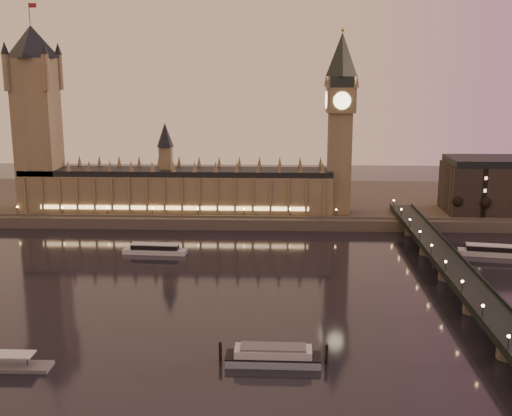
# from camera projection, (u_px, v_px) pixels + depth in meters

# --- Properties ---
(ground) EXTENTS (700.00, 700.00, 0.00)m
(ground) POSITION_uv_depth(u_px,v_px,m) (229.00, 292.00, 258.83)
(ground) COLOR black
(ground) RESTS_ON ground
(far_embankment) EXTENTS (560.00, 130.00, 6.00)m
(far_embankment) POSITION_uv_depth(u_px,v_px,m) (295.00, 202.00, 418.12)
(far_embankment) COLOR #423D35
(far_embankment) RESTS_ON ground
(palace_of_westminster) EXTENTS (180.00, 26.62, 52.00)m
(palace_of_westminster) POSITION_uv_depth(u_px,v_px,m) (177.00, 185.00, 373.87)
(palace_of_westminster) COLOR brown
(palace_of_westminster) RESTS_ON ground
(victoria_tower) EXTENTS (31.68, 31.68, 118.00)m
(victoria_tower) POSITION_uv_depth(u_px,v_px,m) (36.00, 109.00, 367.55)
(victoria_tower) COLOR brown
(victoria_tower) RESTS_ON ground
(big_ben) EXTENTS (17.68, 17.68, 104.00)m
(big_ben) POSITION_uv_depth(u_px,v_px,m) (340.00, 113.00, 361.23)
(big_ben) COLOR brown
(big_ben) RESTS_ON ground
(westminster_bridge) EXTENTS (13.20, 260.00, 15.30)m
(westminster_bridge) POSITION_uv_depth(u_px,v_px,m) (459.00, 282.00, 254.13)
(westminster_bridge) COLOR black
(westminster_bridge) RESTS_ON ground
(bare_tree_0) EXTENTS (5.24, 5.24, 10.65)m
(bare_tree_0) POSITION_uv_depth(u_px,v_px,m) (458.00, 205.00, 357.65)
(bare_tree_0) COLOR black
(bare_tree_0) RESTS_ON ground
(bare_tree_1) EXTENTS (5.24, 5.24, 10.65)m
(bare_tree_1) POSITION_uv_depth(u_px,v_px,m) (488.00, 205.00, 357.01)
(bare_tree_1) COLOR black
(bare_tree_1) RESTS_ON ground
(cruise_boat_a) EXTENTS (31.33, 8.61, 4.96)m
(cruise_boat_a) POSITION_uv_depth(u_px,v_px,m) (155.00, 249.00, 312.05)
(cruise_boat_a) COLOR silver
(cruise_boat_a) RESTS_ON ground
(cruise_boat_b) EXTENTS (29.84, 11.94, 5.36)m
(cruise_boat_b) POSITION_uv_depth(u_px,v_px,m) (490.00, 251.00, 308.65)
(cruise_boat_b) COLOR silver
(cruise_boat_b) RESTS_ON ground
(moored_barge) EXTENTS (33.54, 8.47, 6.15)m
(moored_barge) POSITION_uv_depth(u_px,v_px,m) (273.00, 356.00, 195.45)
(moored_barge) COLOR #7F8FA1
(moored_barge) RESTS_ON ground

